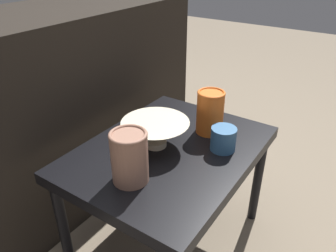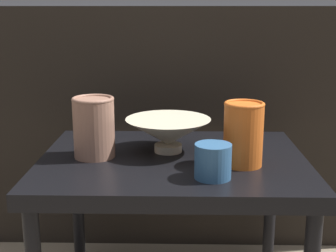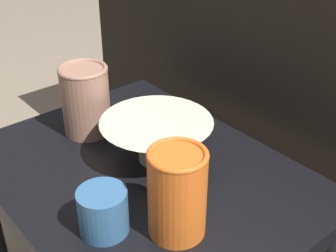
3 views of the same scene
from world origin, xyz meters
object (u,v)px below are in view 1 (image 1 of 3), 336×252
at_px(vase_textured_left, 130,157).
at_px(cup, 223,139).
at_px(bowl, 155,132).
at_px(vase_colorful_right, 210,112).

relative_size(vase_textured_left, cup, 1.87).
relative_size(bowl, cup, 2.71).
bearing_deg(vase_colorful_right, vase_textured_left, 171.66).
distance_m(vase_textured_left, vase_colorful_right, 0.38).
height_order(bowl, vase_textured_left, vase_textured_left).
distance_m(bowl, vase_colorful_right, 0.21).
height_order(bowl, cup, bowl).
bearing_deg(vase_textured_left, vase_colorful_right, -8.34).
height_order(vase_textured_left, vase_colorful_right, same).
relative_size(vase_colorful_right, cup, 1.88).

